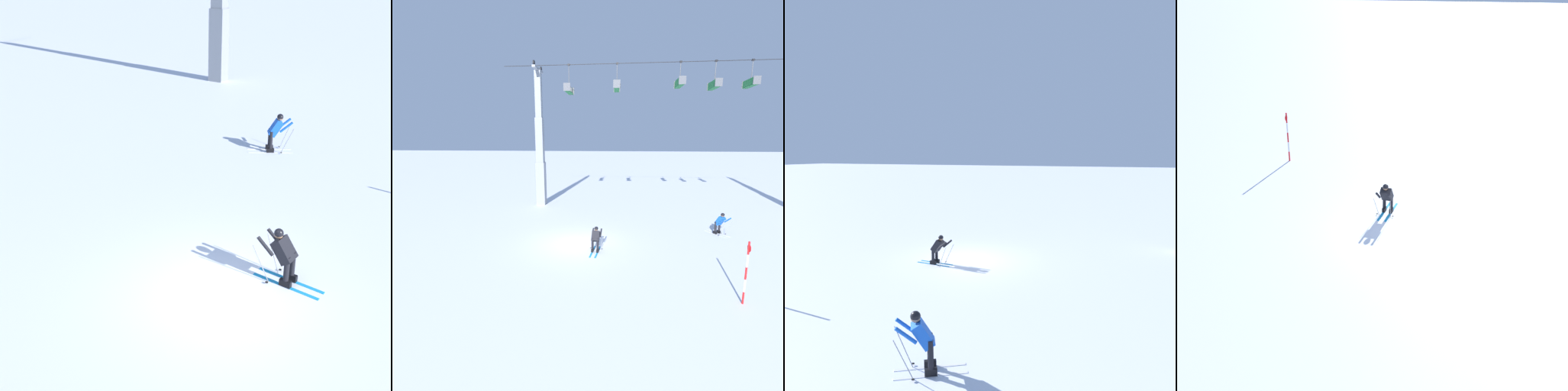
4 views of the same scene
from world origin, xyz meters
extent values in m
plane|color=white|center=(0.00, 0.00, 0.00)|extent=(260.00, 260.00, 0.00)
cube|color=#198CCC|center=(1.00, -1.11, 0.01)|extent=(0.25, 1.67, 0.01)
cube|color=black|center=(1.00, -1.11, 0.09)|extent=(0.14, 0.29, 0.16)
cylinder|color=black|center=(1.00, -1.11, 0.48)|extent=(0.13, 0.13, 0.61)
cube|color=#198CCC|center=(1.28, -1.13, 0.01)|extent=(0.25, 1.67, 0.01)
cube|color=black|center=(1.28, -1.13, 0.09)|extent=(0.14, 0.29, 0.16)
cylinder|color=black|center=(1.28, -1.13, 0.48)|extent=(0.13, 0.13, 0.61)
cube|color=black|center=(1.16, -0.95, 0.84)|extent=(0.47, 0.58, 0.61)
sphere|color=#997051|center=(1.17, -0.79, 1.19)|extent=(0.20, 0.20, 0.20)
sphere|color=black|center=(1.17, -0.79, 1.23)|extent=(0.22, 0.22, 0.22)
cylinder|color=black|center=(0.96, -0.57, 0.93)|extent=(0.13, 0.47, 0.41)
cylinder|color=gray|center=(0.92, -0.54, 0.39)|extent=(0.09, 0.49, 1.04)
cylinder|color=black|center=(0.86, -0.70, 0.05)|extent=(0.07, 0.07, 0.01)
cylinder|color=black|center=(1.42, -0.61, 0.93)|extent=(0.13, 0.47, 0.41)
cylinder|color=gray|center=(1.47, -0.59, 0.39)|extent=(0.19, 0.47, 1.04)
cylinder|color=black|center=(1.50, -0.77, 0.05)|extent=(0.07, 0.07, 0.01)
cube|color=gray|center=(17.73, 10.00, 1.98)|extent=(0.84, 0.84, 3.96)
cube|color=white|center=(8.97, 2.86, 0.01)|extent=(0.93, 1.47, 0.01)
cube|color=black|center=(8.97, 2.86, 0.09)|extent=(0.24, 0.30, 0.16)
cylinder|color=black|center=(8.97, 2.86, 0.50)|extent=(0.13, 0.13, 0.66)
cube|color=white|center=(8.67, 2.68, 0.01)|extent=(0.93, 1.47, 0.01)
cube|color=black|center=(8.67, 2.68, 0.09)|extent=(0.24, 0.30, 0.16)
cylinder|color=black|center=(8.67, 2.68, 0.50)|extent=(0.13, 0.13, 0.66)
cube|color=blue|center=(8.90, 2.64, 0.92)|extent=(0.64, 0.68, 0.65)
sphere|color=#997051|center=(8.98, 2.50, 1.30)|extent=(0.22, 0.22, 0.22)
sphere|color=black|center=(8.98, 2.50, 1.34)|extent=(0.24, 0.24, 0.24)
cylinder|color=blue|center=(9.29, 2.43, 1.02)|extent=(0.32, 0.47, 0.43)
cylinder|color=gray|center=(9.35, 2.42, 0.43)|extent=(0.36, 0.36, 1.12)
cylinder|color=black|center=(9.30, 2.60, 0.05)|extent=(0.07, 0.07, 0.01)
cylinder|color=blue|center=(8.89, 2.20, 1.02)|extent=(0.32, 0.47, 0.43)
cylinder|color=gray|center=(8.87, 2.14, 0.43)|extent=(0.16, 0.47, 1.12)
cylinder|color=black|center=(8.74, 2.27, 0.05)|extent=(0.07, 0.07, 0.01)
camera|label=1|loc=(-8.43, -4.44, 7.08)|focal=47.51mm
camera|label=2|loc=(2.25, -15.85, 6.07)|focal=26.33mm
camera|label=3|loc=(16.09, 6.74, 4.95)|focal=35.16mm
camera|label=4|loc=(-2.13, 15.93, 8.84)|focal=45.13mm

